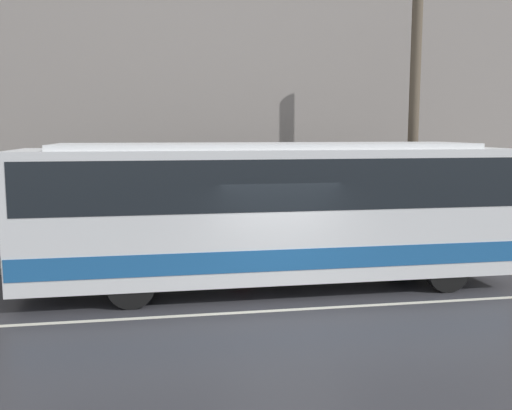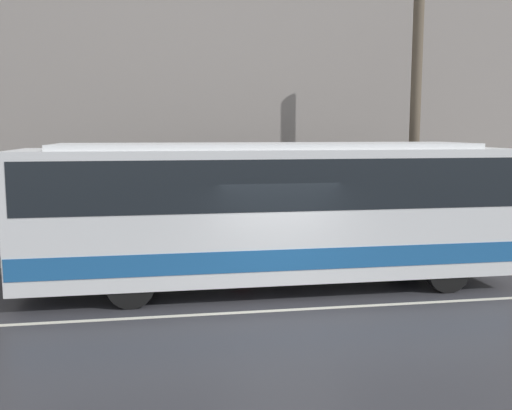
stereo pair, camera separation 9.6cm
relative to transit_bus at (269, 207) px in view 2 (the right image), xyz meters
name	(u,v)px [view 2 (the right image)]	position (x,y,z in m)	size (l,w,h in m)	color
ground_plane	(285,310)	(0.00, -1.80, -1.85)	(60.00, 60.00, 0.00)	#333338
sidewalk	(244,250)	(0.00, 3.74, -1.78)	(60.00, 3.09, 0.16)	gray
building_facade	(236,45)	(0.00, 5.43, 4.35)	(60.00, 0.35, 12.82)	gray
lane_stripe	(285,310)	(0.00, -1.80, -1.85)	(54.00, 0.14, 0.01)	beige
transit_bus	(269,207)	(0.00, 0.00, 0.00)	(10.89, 2.56, 3.29)	white
utility_pole_near	(415,119)	(4.81, 2.86, 2.06)	(0.30, 0.30, 7.51)	brown
pedestrian_waiting	(241,222)	(-0.10, 3.61, -0.93)	(0.36, 0.36, 1.64)	maroon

